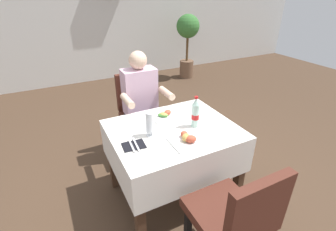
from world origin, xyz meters
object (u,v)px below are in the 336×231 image
object	(u,v)px
plate_far_diner	(164,115)
potted_plant_corner	(188,37)
plate_near_camera	(187,139)
cola_bottle_primary	(195,113)
chair_far_diner_seat	(140,111)
napkin_cutlery_set	(134,145)
chair_near_camera_side	(234,216)
seated_diner_far	(142,102)
beer_glass_left	(150,124)
main_dining_table	(173,146)

from	to	relation	value
plate_far_diner	potted_plant_corner	world-z (taller)	potted_plant_corner
plate_near_camera	cola_bottle_primary	world-z (taller)	cola_bottle_primary
chair_far_diner_seat	napkin_cutlery_set	bearing A→B (deg)	-113.08
napkin_cutlery_set	chair_near_camera_side	bearing A→B (deg)	-62.01
chair_near_camera_side	plate_near_camera	bearing A→B (deg)	90.23
seated_diner_far	beer_glass_left	bearing A→B (deg)	-106.21
seated_diner_far	plate_far_diner	size ratio (longest dim) A/B	5.55
chair_near_camera_side	plate_far_diner	bearing A→B (deg)	88.76
potted_plant_corner	napkin_cutlery_set	bearing A→B (deg)	-126.91
seated_diner_far	chair_near_camera_side	bearing A→B (deg)	-89.77
plate_near_camera	potted_plant_corner	bearing A→B (deg)	59.05
main_dining_table	cola_bottle_primary	bearing A→B (deg)	-13.60
main_dining_table	cola_bottle_primary	distance (m)	0.36
plate_near_camera	cola_bottle_primary	xyz separation A→B (m)	(0.19, 0.18, 0.10)
chair_near_camera_side	plate_near_camera	size ratio (longest dim) A/B	4.15
chair_far_diner_seat	beer_glass_left	world-z (taller)	chair_far_diner_seat
plate_far_diner	napkin_cutlery_set	world-z (taller)	plate_far_diner
napkin_cutlery_set	potted_plant_corner	world-z (taller)	potted_plant_corner
plate_far_diner	cola_bottle_primary	bearing A→B (deg)	-58.04
seated_diner_far	potted_plant_corner	world-z (taller)	potted_plant_corner
chair_near_camera_side	cola_bottle_primary	distance (m)	0.87
chair_near_camera_side	chair_far_diner_seat	bearing A→B (deg)	90.00
chair_far_diner_seat	napkin_cutlery_set	world-z (taller)	chair_far_diner_seat
main_dining_table	plate_near_camera	bearing A→B (deg)	-90.61
chair_far_diner_seat	cola_bottle_primary	size ratio (longest dim) A/B	3.45
napkin_cutlery_set	plate_far_diner	bearing A→B (deg)	36.92
chair_far_diner_seat	plate_far_diner	distance (m)	0.65
main_dining_table	plate_near_camera	world-z (taller)	plate_near_camera
chair_far_diner_seat	plate_far_diner	bearing A→B (deg)	-87.86
main_dining_table	plate_far_diner	size ratio (longest dim) A/B	4.71
chair_near_camera_side	cola_bottle_primary	xyz separation A→B (m)	(0.19, 0.78, 0.33)
chair_near_camera_side	napkin_cutlery_set	world-z (taller)	chair_near_camera_side
chair_near_camera_side	seated_diner_far	world-z (taller)	seated_diner_far
cola_bottle_primary	potted_plant_corner	world-z (taller)	potted_plant_corner
plate_near_camera	napkin_cutlery_set	distance (m)	0.41
potted_plant_corner	chair_far_diner_seat	bearing A→B (deg)	-131.58
main_dining_table	beer_glass_left	size ratio (longest dim) A/B	5.06
plate_far_diner	potted_plant_corner	distance (m)	3.39
chair_near_camera_side	cola_bottle_primary	size ratio (longest dim) A/B	3.45
napkin_cutlery_set	beer_glass_left	bearing A→B (deg)	25.21
main_dining_table	napkin_cutlery_set	world-z (taller)	napkin_cutlery_set
plate_near_camera	napkin_cutlery_set	size ratio (longest dim) A/B	1.21
plate_near_camera	potted_plant_corner	size ratio (longest dim) A/B	0.17
cola_bottle_primary	napkin_cutlery_set	size ratio (longest dim) A/B	1.45
chair_far_diner_seat	seated_diner_far	world-z (taller)	seated_diner_far
beer_glass_left	chair_near_camera_side	bearing A→B (deg)	-75.10
plate_near_camera	beer_glass_left	world-z (taller)	beer_glass_left
plate_near_camera	napkin_cutlery_set	bearing A→B (deg)	160.61
beer_glass_left	potted_plant_corner	xyz separation A→B (m)	(2.16, 3.02, 0.02)
main_dining_table	chair_far_diner_seat	distance (m)	0.83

